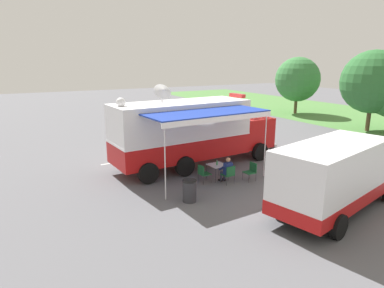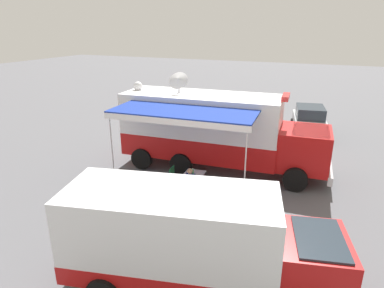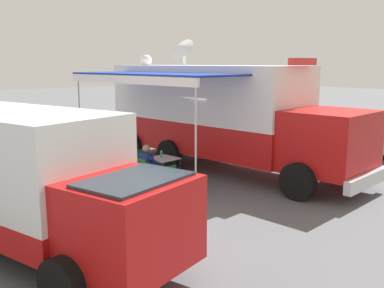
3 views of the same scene
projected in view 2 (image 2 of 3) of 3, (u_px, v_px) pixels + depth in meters
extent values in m
plane|color=#5B5B60|center=(201.00, 165.00, 16.26)|extent=(100.00, 100.00, 0.00)
cube|color=silver|center=(197.00, 145.00, 19.04)|extent=(0.44, 4.80, 0.01)
cube|color=#B71414|center=(201.00, 143.00, 15.88)|extent=(2.98, 7.35, 1.10)
cube|color=white|center=(201.00, 115.00, 15.41)|extent=(2.98, 7.35, 1.70)
cube|color=white|center=(201.00, 132.00, 15.69)|extent=(3.00, 7.37, 0.10)
cube|color=#B71414|center=(304.00, 148.00, 14.33)|extent=(2.44, 2.25, 1.70)
cube|color=#28333D|center=(310.00, 138.00, 14.10)|extent=(2.24, 1.61, 0.70)
cube|color=silver|center=(329.00, 171.00, 14.29)|extent=(2.38, 0.36, 0.36)
cylinder|color=black|center=(298.00, 158.00, 15.83)|extent=(0.37, 1.02, 1.00)
cylinder|color=black|center=(295.00, 180.00, 13.60)|extent=(0.37, 1.02, 1.00)
cylinder|color=black|center=(198.00, 146.00, 17.37)|extent=(0.37, 1.02, 1.00)
cylinder|color=black|center=(181.00, 164.00, 15.15)|extent=(0.37, 1.02, 1.00)
cylinder|color=black|center=(163.00, 142.00, 17.99)|extent=(0.37, 1.02, 1.00)
cylinder|color=black|center=(142.00, 158.00, 15.77)|extent=(0.37, 1.02, 1.00)
cube|color=white|center=(201.00, 95.00, 15.11)|extent=(2.98, 7.35, 0.10)
cube|color=red|center=(286.00, 97.00, 13.90)|extent=(1.12, 0.35, 0.20)
cylinder|color=silver|center=(179.00, 88.00, 15.35)|extent=(0.10, 0.10, 0.45)
cone|color=silver|center=(178.00, 79.00, 15.08)|extent=(0.78, 0.95, 0.81)
sphere|color=white|center=(138.00, 86.00, 16.02)|extent=(0.44, 0.44, 0.44)
cube|color=#193399|center=(183.00, 111.00, 13.08)|extent=(2.58, 5.89, 0.06)
cube|color=white|center=(173.00, 122.00, 12.19)|extent=(0.47, 5.75, 0.24)
cylinder|color=silver|center=(245.00, 168.00, 11.89)|extent=(0.05, 0.05, 3.25)
cylinder|color=silver|center=(112.00, 151.00, 13.58)|extent=(0.05, 0.05, 3.25)
cube|color=silver|center=(194.00, 174.00, 13.64)|extent=(0.85, 0.85, 0.03)
cylinder|color=#333338|center=(205.00, 179.00, 13.97)|extent=(0.03, 0.03, 0.70)
cylinder|color=#333338|center=(200.00, 187.00, 13.32)|extent=(0.03, 0.03, 0.70)
cylinder|color=#333338|center=(189.00, 177.00, 14.20)|extent=(0.03, 0.03, 0.70)
cylinder|color=#333338|center=(183.00, 184.00, 13.55)|extent=(0.03, 0.03, 0.70)
cylinder|color=#3F9959|center=(193.00, 171.00, 13.59)|extent=(0.07, 0.07, 0.20)
cylinder|color=white|center=(193.00, 169.00, 13.56)|extent=(0.04, 0.04, 0.02)
cube|color=#19562D|center=(190.00, 188.00, 13.09)|extent=(0.51, 0.51, 0.04)
cube|color=#19562D|center=(188.00, 185.00, 12.81)|extent=(0.07, 0.48, 0.44)
cylinder|color=#333338|center=(187.00, 189.00, 13.42)|extent=(0.02, 0.02, 0.42)
cylinder|color=#333338|center=(197.00, 191.00, 13.28)|extent=(0.02, 0.02, 0.42)
cylinder|color=#333338|center=(183.00, 194.00, 13.03)|extent=(0.02, 0.02, 0.42)
cylinder|color=#333338|center=(193.00, 196.00, 12.89)|extent=(0.02, 0.02, 0.42)
cube|color=#19562D|center=(177.00, 178.00, 13.93)|extent=(0.51, 0.51, 0.04)
cube|color=#19562D|center=(172.00, 172.00, 13.92)|extent=(0.48, 0.07, 0.44)
cylinder|color=#333338|center=(184.00, 181.00, 14.13)|extent=(0.02, 0.02, 0.42)
cylinder|color=#333338|center=(180.00, 186.00, 13.74)|extent=(0.02, 0.02, 0.42)
cylinder|color=#333338|center=(174.00, 180.00, 14.26)|extent=(0.02, 0.02, 0.42)
cylinder|color=#333338|center=(170.00, 184.00, 13.87)|extent=(0.02, 0.02, 0.42)
cube|color=#19562D|center=(214.00, 195.00, 12.50)|extent=(0.50, 0.50, 0.04)
cube|color=#19562D|center=(220.00, 191.00, 12.35)|extent=(0.48, 0.06, 0.44)
cylinder|color=#333338|center=(207.00, 202.00, 12.45)|extent=(0.02, 0.02, 0.42)
cylinder|color=#333338|center=(211.00, 197.00, 12.84)|extent=(0.02, 0.02, 0.42)
cylinder|color=#333338|center=(218.00, 204.00, 12.30)|extent=(0.02, 0.02, 0.42)
cylinder|color=#333338|center=(222.00, 199.00, 12.69)|extent=(0.02, 0.02, 0.42)
cube|color=navy|center=(190.00, 181.00, 12.99)|extent=(0.26, 0.38, 0.56)
sphere|color=#A37556|center=(190.00, 171.00, 12.85)|extent=(0.22, 0.22, 0.22)
cylinder|color=navy|center=(186.00, 178.00, 13.15)|extent=(0.43, 0.12, 0.34)
cylinder|color=navy|center=(197.00, 180.00, 13.01)|extent=(0.43, 0.12, 0.34)
cylinder|color=#2D334C|center=(189.00, 185.00, 13.27)|extent=(0.39, 0.16, 0.13)
cylinder|color=#2D334C|center=(191.00, 188.00, 13.51)|extent=(0.11, 0.11, 0.42)
cube|color=black|center=(191.00, 191.00, 13.62)|extent=(0.25, 0.12, 0.07)
cylinder|color=#2D334C|center=(194.00, 186.00, 13.21)|extent=(0.39, 0.16, 0.13)
cylinder|color=#2D334C|center=(195.00, 189.00, 13.45)|extent=(0.11, 0.11, 0.42)
cube|color=black|center=(196.00, 192.00, 13.56)|extent=(0.25, 0.12, 0.07)
cylinder|color=#2D2D33|center=(122.00, 187.00, 13.18)|extent=(0.56, 0.56, 0.85)
cylinder|color=black|center=(121.00, 176.00, 13.02)|extent=(0.57, 0.57, 0.06)
cube|color=white|center=(171.00, 232.00, 8.28)|extent=(3.22, 5.54, 2.20)
cube|color=#B71414|center=(172.00, 260.00, 8.57)|extent=(3.25, 5.56, 0.50)
cube|color=#B71414|center=(311.00, 263.00, 7.89)|extent=(2.20, 1.99, 1.40)
cube|color=#28333D|center=(318.00, 248.00, 7.72)|extent=(1.89, 1.45, 0.60)
cylinder|color=black|center=(287.00, 257.00, 9.16)|extent=(0.44, 0.88, 0.84)
cylinder|color=black|center=(133.00, 240.00, 9.89)|extent=(0.44, 0.88, 0.84)
cube|color=#B2B5BA|center=(309.00, 124.00, 20.58)|extent=(4.44, 2.49, 0.76)
cube|color=#28333D|center=(310.00, 112.00, 20.47)|extent=(2.34, 1.93, 0.68)
cylinder|color=black|center=(327.00, 137.00, 19.32)|extent=(0.67, 0.33, 0.64)
cylinder|color=black|center=(294.00, 135.00, 19.71)|extent=(0.67, 0.33, 0.64)
cylinder|color=black|center=(321.00, 125.00, 21.70)|extent=(0.67, 0.33, 0.64)
cylinder|color=black|center=(292.00, 123.00, 22.09)|extent=(0.67, 0.33, 0.64)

